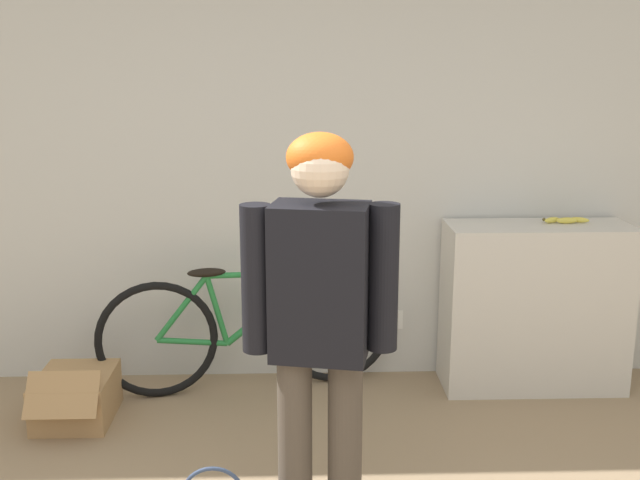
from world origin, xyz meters
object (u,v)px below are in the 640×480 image
person (320,307)px  bicycle (248,330)px  cardboard_box (76,397)px  banana (565,220)px

person → bicycle: size_ratio=0.96×
bicycle → cardboard_box: bearing=-168.7°
bicycle → cardboard_box: 1.02m
bicycle → banana: size_ratio=6.32×
banana → cardboard_box: (-2.78, -0.40, -0.88)m
bicycle → person: bearing=-85.5°
bicycle → cardboard_box: (-0.92, -0.36, -0.24)m
cardboard_box → banana: bearing=8.2°
banana → cardboard_box: bearing=-171.8°
bicycle → banana: 1.96m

